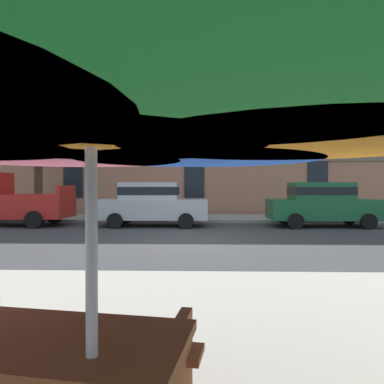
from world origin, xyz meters
TOP-DOWN VIEW (x-y plane):
  - ground_plane at (0.00, 0.00)m, footprint 120.00×120.00m
  - sidewalk_far at (0.00, 6.80)m, footprint 56.00×3.60m
  - apartment_building at (0.00, 14.99)m, footprint 47.50×12.08m
  - pickup_red at (-7.86, 3.70)m, footprint 5.10×2.12m
  - sedan_silver at (-1.60, 3.70)m, footprint 4.40×1.98m
  - sedan_green at (5.29, 3.70)m, footprint 4.40×1.98m
  - street_tree_left at (-7.42, 6.29)m, footprint 2.67×2.73m
  - patio_umbrella at (-0.12, -9.00)m, footprint 3.86×3.58m
  - picnic_table at (-0.56, -8.76)m, footprint 2.01×1.77m

SIDE VIEW (x-z plane):
  - ground_plane at x=0.00m, z-range 0.00..0.00m
  - sidewalk_far at x=0.00m, z-range 0.00..0.12m
  - picnic_table at x=-0.56m, z-range 0.10..0.87m
  - sedan_silver at x=-1.60m, z-range 0.06..1.84m
  - sedan_green at x=5.29m, z-range 0.06..1.84m
  - pickup_red at x=-7.86m, z-range -0.07..2.13m
  - patio_umbrella at x=-0.12m, z-range 0.87..3.22m
  - street_tree_left at x=-7.42m, z-range 1.28..6.62m
  - apartment_building at x=0.00m, z-range 0.00..19.20m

